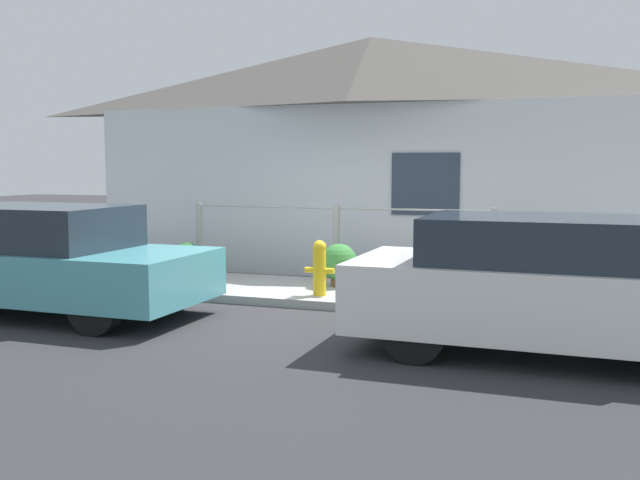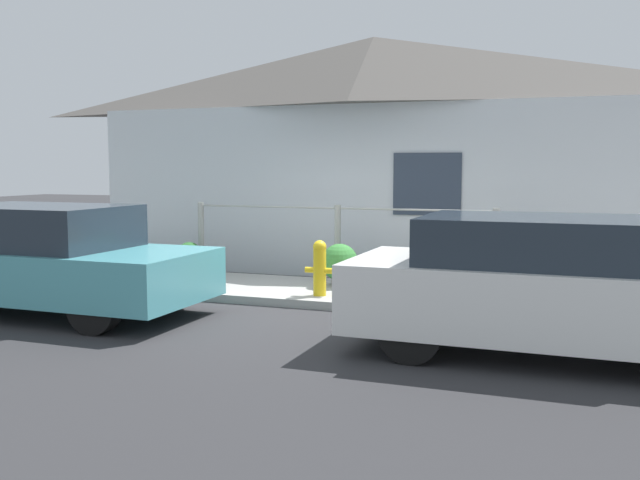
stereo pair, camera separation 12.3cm
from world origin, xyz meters
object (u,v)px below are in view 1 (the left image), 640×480
object	(u,v)px
car_right	(551,286)
potted_plant_near_hydrant	(339,263)
car_left	(45,260)
potted_plant_by_fence	(187,258)
fire_hydrant	(320,267)

from	to	relation	value
car_right	potted_plant_near_hydrant	size ratio (longest dim) A/B	6.37
car_right	car_left	bearing A→B (deg)	-178.92
car_left	car_right	bearing A→B (deg)	0.88
car_left	potted_plant_by_fence	bearing A→B (deg)	80.48
car_left	potted_plant_near_hydrant	xyz separation A→B (m)	(3.15, 2.57, -0.24)
potted_plant_by_fence	fire_hydrant	bearing A→B (deg)	-20.75
car_left	fire_hydrant	size ratio (longest dim) A/B	5.48
car_left	fire_hydrant	bearing A→B (deg)	30.30
potted_plant_near_hydrant	potted_plant_by_fence	bearing A→B (deg)	176.04
fire_hydrant	potted_plant_near_hydrant	size ratio (longest dim) A/B	1.21
car_right	fire_hydrant	world-z (taller)	car_right
car_right	potted_plant_near_hydrant	distance (m)	3.98
car_left	car_right	xyz separation A→B (m)	(6.18, -0.00, 0.01)
fire_hydrant	potted_plant_by_fence	xyz separation A→B (m)	(-2.62, 0.99, -0.11)
car_left	potted_plant_by_fence	world-z (taller)	car_left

